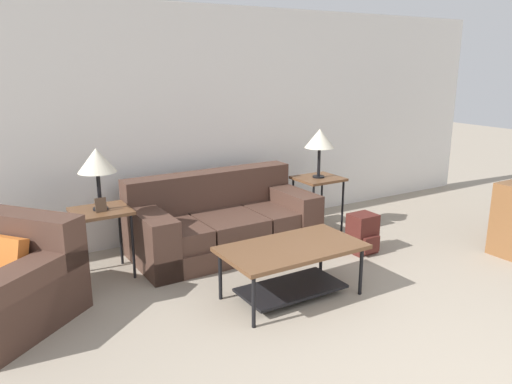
{
  "coord_description": "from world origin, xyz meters",
  "views": [
    {
      "loc": [
        -2.41,
        -1.26,
        1.99
      ],
      "look_at": [
        -0.06,
        2.61,
        0.8
      ],
      "focal_mm": 35.0,
      "sensor_mm": 36.0,
      "label": 1
    }
  ],
  "objects_px": {
    "coffee_table": "(292,259)",
    "armchair": "(1,288)",
    "table_lamp_left": "(97,161)",
    "couch": "(223,224)",
    "table_lamp_right": "(320,139)",
    "side_table_right": "(318,184)",
    "side_table_left": "(101,217)",
    "backpack": "(363,234)"
  },
  "relations": [
    {
      "from": "couch",
      "to": "coffee_table",
      "type": "height_order",
      "value": "couch"
    },
    {
      "from": "table_lamp_left",
      "to": "backpack",
      "type": "relative_size",
      "value": 1.36
    },
    {
      "from": "side_table_right",
      "to": "table_lamp_left",
      "type": "distance_m",
      "value": 2.6
    },
    {
      "from": "coffee_table",
      "to": "side_table_right",
      "type": "distance_m",
      "value": 1.83
    },
    {
      "from": "table_lamp_right",
      "to": "backpack",
      "type": "xyz_separation_m",
      "value": [
        -0.03,
        -0.82,
        -0.91
      ]
    },
    {
      "from": "table_lamp_left",
      "to": "coffee_table",
      "type": "bearing_deg",
      "value": -45.54
    },
    {
      "from": "couch",
      "to": "side_table_left",
      "type": "xyz_separation_m",
      "value": [
        -1.27,
        -0.02,
        0.29
      ]
    },
    {
      "from": "armchair",
      "to": "coffee_table",
      "type": "bearing_deg",
      "value": -20.7
    },
    {
      "from": "couch",
      "to": "coffee_table",
      "type": "bearing_deg",
      "value": -90.56
    },
    {
      "from": "couch",
      "to": "coffee_table",
      "type": "xyz_separation_m",
      "value": [
        -0.01,
        -1.3,
        0.05
      ]
    },
    {
      "from": "couch",
      "to": "table_lamp_right",
      "type": "distance_m",
      "value": 1.52
    },
    {
      "from": "armchair",
      "to": "table_lamp_left",
      "type": "relative_size",
      "value": 2.41
    },
    {
      "from": "couch",
      "to": "side_table_right",
      "type": "relative_size",
      "value": 2.95
    },
    {
      "from": "coffee_table",
      "to": "armchair",
      "type": "bearing_deg",
      "value": 159.3
    },
    {
      "from": "coffee_table",
      "to": "table_lamp_right",
      "type": "relative_size",
      "value": 2.11
    },
    {
      "from": "side_table_left",
      "to": "side_table_right",
      "type": "distance_m",
      "value": 2.55
    },
    {
      "from": "couch",
      "to": "side_table_right",
      "type": "distance_m",
      "value": 1.31
    },
    {
      "from": "armchair",
      "to": "side_table_right",
      "type": "xyz_separation_m",
      "value": [
        3.46,
        0.46,
        0.3
      ]
    },
    {
      "from": "couch",
      "to": "side_table_right",
      "type": "bearing_deg",
      "value": -0.73
    },
    {
      "from": "coffee_table",
      "to": "table_lamp_right",
      "type": "bearing_deg",
      "value": 44.95
    },
    {
      "from": "table_lamp_right",
      "to": "coffee_table",
      "type": "bearing_deg",
      "value": -135.05
    },
    {
      "from": "couch",
      "to": "backpack",
      "type": "relative_size",
      "value": 4.6
    },
    {
      "from": "side_table_right",
      "to": "table_lamp_left",
      "type": "height_order",
      "value": "table_lamp_left"
    },
    {
      "from": "side_table_right",
      "to": "backpack",
      "type": "distance_m",
      "value": 0.9
    },
    {
      "from": "armchair",
      "to": "table_lamp_right",
      "type": "xyz_separation_m",
      "value": [
        3.46,
        0.46,
        0.83
      ]
    },
    {
      "from": "coffee_table",
      "to": "backpack",
      "type": "distance_m",
      "value": 1.35
    },
    {
      "from": "side_table_right",
      "to": "table_lamp_right",
      "type": "bearing_deg",
      "value": -63.43
    },
    {
      "from": "table_lamp_left",
      "to": "side_table_left",
      "type": "bearing_deg",
      "value": 90.0
    },
    {
      "from": "armchair",
      "to": "backpack",
      "type": "bearing_deg",
      "value": -5.95
    },
    {
      "from": "couch",
      "to": "table_lamp_left",
      "type": "bearing_deg",
      "value": -179.27
    },
    {
      "from": "coffee_table",
      "to": "side_table_right",
      "type": "height_order",
      "value": "side_table_right"
    },
    {
      "from": "couch",
      "to": "table_lamp_left",
      "type": "relative_size",
      "value": 3.38
    },
    {
      "from": "side_table_left",
      "to": "armchair",
      "type": "bearing_deg",
      "value": -153.04
    },
    {
      "from": "side_table_left",
      "to": "backpack",
      "type": "bearing_deg",
      "value": -18.07
    },
    {
      "from": "armchair",
      "to": "side_table_left",
      "type": "bearing_deg",
      "value": 26.96
    },
    {
      "from": "armchair",
      "to": "side_table_right",
      "type": "relative_size",
      "value": 2.11
    },
    {
      "from": "side_table_left",
      "to": "table_lamp_right",
      "type": "relative_size",
      "value": 1.14
    },
    {
      "from": "couch",
      "to": "side_table_right",
      "type": "xyz_separation_m",
      "value": [
        1.27,
        -0.02,
        0.29
      ]
    },
    {
      "from": "side_table_left",
      "to": "table_lamp_left",
      "type": "relative_size",
      "value": 1.14
    },
    {
      "from": "armchair",
      "to": "table_lamp_left",
      "type": "bearing_deg",
      "value": 26.96
    },
    {
      "from": "side_table_right",
      "to": "coffee_table",
      "type": "bearing_deg",
      "value": -135.05
    },
    {
      "from": "coffee_table",
      "to": "side_table_right",
      "type": "xyz_separation_m",
      "value": [
        1.29,
        1.28,
        0.24
      ]
    }
  ]
}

